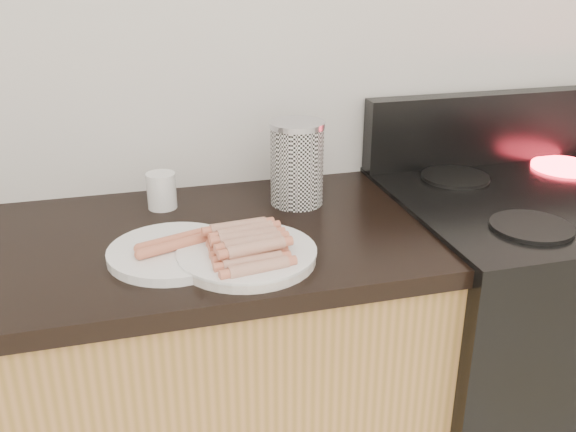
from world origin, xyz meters
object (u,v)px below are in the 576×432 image
object	(u,v)px
stove	(524,348)
main_plate	(247,256)
canister	(297,163)
side_plate	(173,252)
mug	(162,191)

from	to	relation	value
stove	main_plate	bearing A→B (deg)	-170.41
stove	canister	size ratio (longest dim) A/B	4.46
side_plate	canister	distance (m)	0.40
main_plate	side_plate	bearing A→B (deg)	157.86
stove	side_plate	world-z (taller)	side_plate
main_plate	canister	size ratio (longest dim) A/B	1.36
main_plate	canister	distance (m)	0.34
mug	side_plate	bearing A→B (deg)	-90.46
main_plate	mug	xyz separation A→B (m)	(-0.14, 0.33, 0.03)
side_plate	main_plate	bearing A→B (deg)	-22.14
stove	side_plate	size ratio (longest dim) A/B	3.42
stove	main_plate	world-z (taller)	main_plate
stove	main_plate	size ratio (longest dim) A/B	3.28
stove	main_plate	xyz separation A→B (m)	(-0.80, -0.14, 0.45)
side_plate	mug	size ratio (longest dim) A/B	3.06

